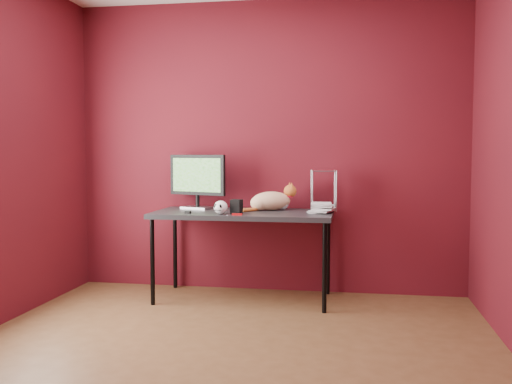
% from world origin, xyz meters
% --- Properties ---
extents(room, '(3.52, 3.52, 2.61)m').
position_xyz_m(room, '(0.00, 0.00, 1.45)').
color(room, '#51331B').
rests_on(room, ground).
extents(desk, '(1.50, 0.70, 0.75)m').
position_xyz_m(desk, '(-0.15, 1.37, 0.70)').
color(desk, black).
rests_on(desk, ground).
extents(monitor, '(0.54, 0.25, 0.48)m').
position_xyz_m(monitor, '(-0.60, 1.54, 1.02)').
color(monitor, '#A4A4A9').
rests_on(monitor, desk).
extents(cat, '(0.44, 0.36, 0.24)m').
position_xyz_m(cat, '(0.07, 1.53, 0.83)').
color(cat, orange).
rests_on(cat, desk).
extents(skull_mug, '(0.11, 0.12, 0.11)m').
position_xyz_m(skull_mug, '(-0.29, 1.13, 0.81)').
color(skull_mug, white).
rests_on(skull_mug, desk).
extents(speaker, '(0.10, 0.10, 0.12)m').
position_xyz_m(speaker, '(-0.17, 1.18, 0.80)').
color(speaker, black).
rests_on(speaker, desk).
extents(book_stack, '(0.22, 0.27, 0.92)m').
position_xyz_m(book_stack, '(0.43, 1.43, 1.21)').
color(book_stack, beige).
rests_on(book_stack, desk).
extents(wire_rack, '(0.22, 0.19, 0.35)m').
position_xyz_m(wire_rack, '(0.51, 1.56, 0.92)').
color(wire_rack, '#A4A4A9').
rests_on(wire_rack, desk).
extents(pocket_knife, '(0.08, 0.03, 0.02)m').
position_xyz_m(pocket_knife, '(-0.14, 1.08, 0.76)').
color(pocket_knife, '#AB0D10').
rests_on(pocket_knife, desk).
extents(black_gadget, '(0.05, 0.04, 0.02)m').
position_xyz_m(black_gadget, '(-0.56, 1.13, 0.76)').
color(black_gadget, black).
rests_on(black_gadget, desk).
extents(washer, '(0.04, 0.04, 0.00)m').
position_xyz_m(washer, '(-0.21, 1.08, 0.75)').
color(washer, '#A4A4A9').
rests_on(washer, desk).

